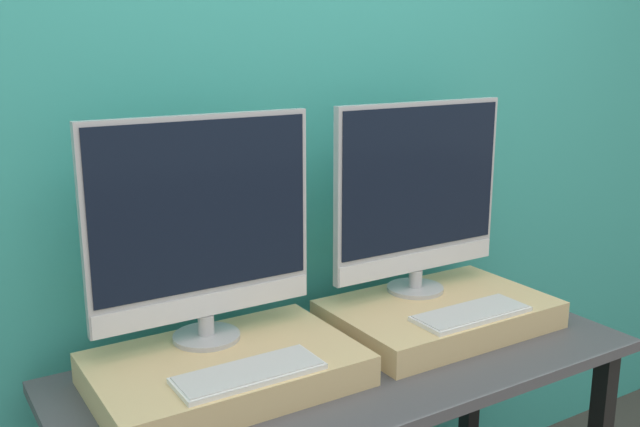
{
  "coord_description": "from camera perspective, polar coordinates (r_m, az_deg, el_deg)",
  "views": [
    {
      "loc": [
        -0.96,
        -1.07,
        1.56
      ],
      "look_at": [
        0.0,
        0.48,
        1.12
      ],
      "focal_mm": 40.0,
      "sensor_mm": 36.0,
      "label": 1
    }
  ],
  "objects": [
    {
      "name": "monitor_left",
      "position": [
        1.72,
        -9.4,
        -0.86
      ],
      "size": [
        0.57,
        0.17,
        0.56
      ],
      "color": "#B2B2B7",
      "rests_on": "wooden_riser_left"
    },
    {
      "name": "workbench",
      "position": [
        1.91,
        2.59,
        -14.12
      ],
      "size": [
        1.49,
        0.64,
        0.76
      ],
      "color": "#47474C",
      "rests_on": "ground_plane"
    },
    {
      "name": "keyboard_left",
      "position": [
        1.62,
        -5.71,
        -12.57
      ],
      "size": [
        0.33,
        0.13,
        0.01
      ],
      "color": "silver",
      "rests_on": "wooden_riser_left"
    },
    {
      "name": "monitor_right",
      "position": [
        2.06,
        7.9,
        1.6
      ],
      "size": [
        0.57,
        0.17,
        0.56
      ],
      "color": "#B2B2B7",
      "rests_on": "wooden_riser_right"
    },
    {
      "name": "keyboard_right",
      "position": [
        1.97,
        12.01,
        -7.82
      ],
      "size": [
        0.33,
        0.13,
        0.01
      ],
      "color": "silver",
      "rests_on": "wooden_riser_right"
    },
    {
      "name": "wooden_riser_right",
      "position": [
        2.08,
        9.49,
        -7.93
      ],
      "size": [
        0.62,
        0.4,
        0.08
      ],
      "color": "#D6B77F",
      "rests_on": "workbench"
    },
    {
      "name": "wooden_riser_left",
      "position": [
        1.74,
        -7.58,
        -12.26
      ],
      "size": [
        0.62,
        0.4,
        0.08
      ],
      "color": "#D6B77F",
      "rests_on": "workbench"
    },
    {
      "name": "wall_back",
      "position": [
        2.04,
        -3.47,
        6.36
      ],
      "size": [
        8.0,
        0.04,
        2.6
      ],
      "color": "teal",
      "rests_on": "ground_plane"
    }
  ]
}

